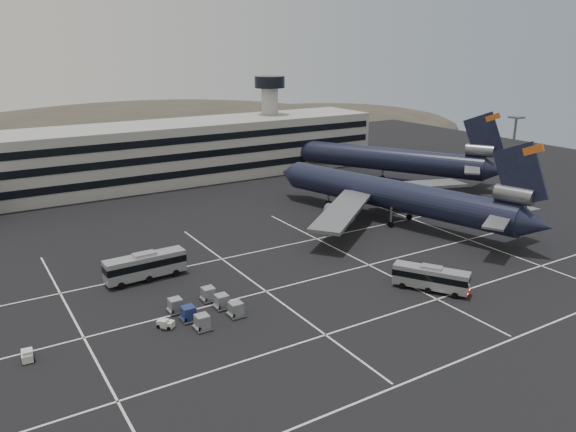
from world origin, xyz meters
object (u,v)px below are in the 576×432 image
object	(u,v)px
trijet_main	(395,195)
bus_near	(431,277)
bus_far	(145,265)
tug_a	(27,355)
uld_cluster	(205,308)

from	to	relation	value
trijet_main	bus_near	world-z (taller)	trijet_main
bus_near	bus_far	world-z (taller)	bus_far
trijet_main	tug_a	world-z (taller)	trijet_main
trijet_main	tug_a	distance (m)	68.08
bus_near	tug_a	bearing A→B (deg)	136.64
trijet_main	tug_a	bearing A→B (deg)	178.70
bus_near	uld_cluster	xyz separation A→B (m)	(-28.90, 9.62, -1.07)
bus_far	tug_a	world-z (taller)	bus_far
trijet_main	bus_far	size ratio (longest dim) A/B	4.90
trijet_main	uld_cluster	xyz separation A→B (m)	(-45.51, -16.32, -4.35)
trijet_main	bus_near	bearing A→B (deg)	-137.72
trijet_main	tug_a	xyz separation A→B (m)	(-65.96, -16.19, -4.67)
bus_near	tug_a	world-z (taller)	bus_near
uld_cluster	tug_a	bearing A→B (deg)	179.63
bus_near	bus_far	bearing A→B (deg)	110.80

